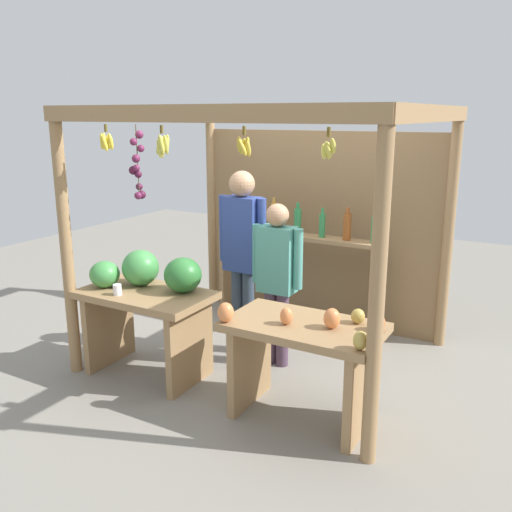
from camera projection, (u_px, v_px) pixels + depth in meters
ground_plane at (267, 356)px, 5.15m from camera, size 12.00×12.00×0.00m
market_stall at (291, 206)px, 5.20m from camera, size 2.78×2.27×2.25m
fruit_counter_left at (148, 296)px, 4.69m from camera, size 1.12×0.69×1.06m
fruit_counter_right at (304, 350)px, 3.98m from camera, size 1.14×0.65×0.89m
bottle_shelf_unit at (296, 253)px, 5.69m from camera, size 1.78×0.22×1.36m
vendor_man at (242, 245)px, 5.02m from camera, size 0.48×0.23×1.71m
vendor_woman at (277, 272)px, 4.79m from camera, size 0.48×0.20×1.46m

